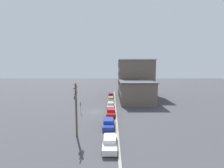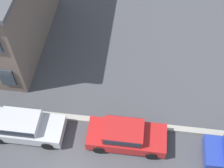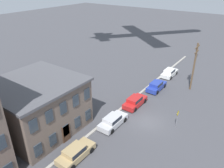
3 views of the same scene
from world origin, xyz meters
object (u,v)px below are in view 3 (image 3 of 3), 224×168
Objects in this scene: car_tan at (75,152)px; car_red at (135,101)px; caution_sign at (177,116)px; utility_pole at (194,64)px; car_silver at (113,121)px; car_white at (169,72)px; car_blue at (156,86)px.

car_tan is 12.59m from car_red.
car_red is 7.04m from caution_sign.
car_red is 0.55× the size of utility_pole.
car_silver and car_white have the same top height.
car_white is at bearing 0.29° from car_tan.
caution_sign is at bearing -30.87° from car_tan.
car_silver is 1.73× the size of caution_sign.
car_tan is 25.61m from car_white.
car_white is (18.82, 0.09, 0.00)m from car_silver.
caution_sign is at bearing -140.72° from car_blue.
utility_pole is at bearing -121.19° from car_white.
car_tan is at bearing 179.31° from car_blue.
car_white is (13.03, -0.03, 0.00)m from car_red.
caution_sign is 0.32× the size of utility_pole.
car_red is 1.73× the size of caution_sign.
car_tan is 1.00× the size of car_white.
car_blue is (19.05, -0.23, 0.00)m from car_tan.
car_blue is at bearing -3.39° from car_red.
car_tan is 6.79m from car_silver.
car_blue is at bearing -1.23° from car_silver.
car_silver is 1.00× the size of car_blue.
car_red and car_white have the same top height.
car_tan and car_blue have the same top height.
car_tan is 19.05m from car_blue.
car_red is (5.80, 0.12, 0.00)m from car_silver.
car_red is 13.03m from car_white.
car_silver is 1.00× the size of car_white.
car_silver is 18.82m from car_white.
caution_sign is (-1.42, -6.83, 0.93)m from car_red.
car_blue is 10.22m from caution_sign.
car_silver is at bearing 162.81° from utility_pole.
car_blue is 0.55× the size of utility_pole.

